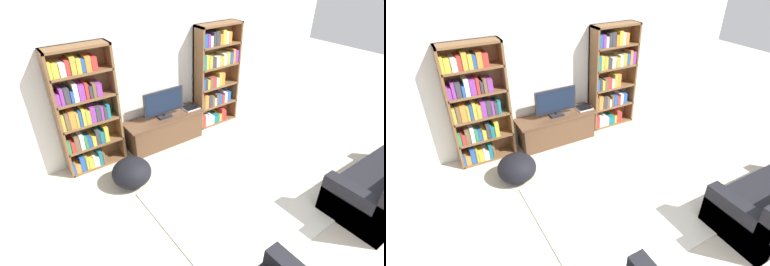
% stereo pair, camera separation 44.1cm
% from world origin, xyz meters
% --- Properties ---
extents(wall_back, '(8.80, 0.06, 2.60)m').
position_xyz_m(wall_back, '(0.00, 4.23, 1.30)').
color(wall_back, silver).
rests_on(wall_back, ground_plane).
extents(bookshelf_left, '(0.91, 0.30, 1.94)m').
position_xyz_m(bookshelf_left, '(-1.15, 4.05, 0.97)').
color(bookshelf_left, brown).
rests_on(bookshelf_left, ground_plane).
extents(bookshelf_right, '(0.91, 0.30, 1.94)m').
position_xyz_m(bookshelf_right, '(1.34, 4.05, 0.96)').
color(bookshelf_right, brown).
rests_on(bookshelf_right, ground_plane).
extents(tv_stand, '(1.43, 0.46, 0.53)m').
position_xyz_m(tv_stand, '(0.14, 3.94, 0.27)').
color(tv_stand, brown).
rests_on(tv_stand, ground_plane).
extents(television, '(0.75, 0.16, 0.50)m').
position_xyz_m(television, '(0.14, 3.93, 0.79)').
color(television, black).
rests_on(television, tv_stand).
extents(laptop, '(0.28, 0.25, 0.03)m').
position_xyz_m(laptop, '(0.70, 3.94, 0.54)').
color(laptop, silver).
rests_on(laptop, tv_stand).
extents(area_rug, '(2.24, 1.95, 0.02)m').
position_xyz_m(area_rug, '(0.18, 2.01, 0.01)').
color(area_rug, beige).
rests_on(area_rug, ground_plane).
extents(beanbag_ottoman, '(0.58, 0.58, 0.42)m').
position_xyz_m(beanbag_ottoman, '(-0.86, 3.24, 0.21)').
color(beanbag_ottoman, black).
rests_on(beanbag_ottoman, ground_plane).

